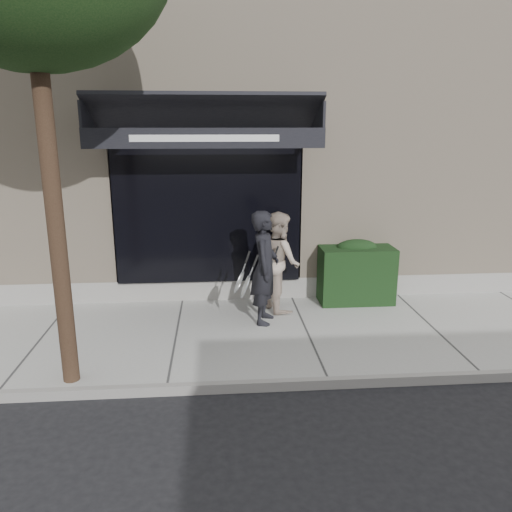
{
  "coord_description": "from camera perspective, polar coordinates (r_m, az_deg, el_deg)",
  "views": [
    {
      "loc": [
        -1.36,
        -7.1,
        3.2
      ],
      "look_at": [
        -0.74,
        0.6,
        1.17
      ],
      "focal_mm": 35.0,
      "sensor_mm": 36.0,
      "label": 1
    }
  ],
  "objects": [
    {
      "name": "ground",
      "position": [
        7.9,
        5.75,
        -9.21
      ],
      "size": [
        80.0,
        80.0,
        0.0
      ],
      "primitive_type": "plane",
      "color": "black",
      "rests_on": "ground"
    },
    {
      "name": "hedge",
      "position": [
        9.06,
        11.31,
        -1.82
      ],
      "size": [
        1.3,
        0.7,
        1.14
      ],
      "color": "black",
      "rests_on": "sidewalk"
    },
    {
      "name": "pedestrian_front",
      "position": [
        7.85,
        0.99,
        -1.34
      ],
      "size": [
        0.81,
        0.9,
        1.81
      ],
      "color": "black",
      "rests_on": "sidewalk"
    },
    {
      "name": "building_facade",
      "position": [
        12.14,
        1.81,
        12.56
      ],
      "size": [
        14.3,
        8.04,
        5.64
      ],
      "color": "beige",
      "rests_on": "ground"
    },
    {
      "name": "sidewalk",
      "position": [
        7.88,
        5.76,
        -8.81
      ],
      "size": [
        20.0,
        3.0,
        0.12
      ],
      "primitive_type": "cube",
      "color": "#A0A09B",
      "rests_on": "ground"
    },
    {
      "name": "curb",
      "position": [
        6.51,
        8.25,
        -14.14
      ],
      "size": [
        20.0,
        0.1,
        0.14
      ],
      "primitive_type": "cube",
      "color": "gray",
      "rests_on": "ground"
    },
    {
      "name": "pedestrian_back",
      "position": [
        8.45,
        2.65,
        -0.59
      ],
      "size": [
        0.84,
        1.0,
        1.7
      ],
      "color": "#BCA897",
      "rests_on": "sidewalk"
    }
  ]
}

